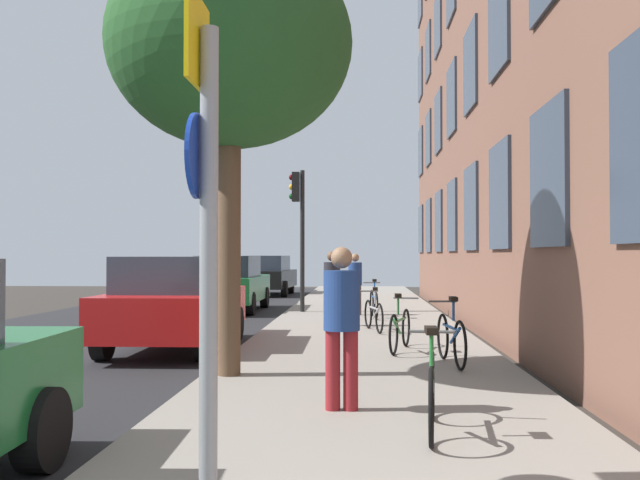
% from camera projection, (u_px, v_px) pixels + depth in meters
% --- Properties ---
extents(ground_plane, '(41.80, 41.80, 0.00)m').
position_uv_depth(ground_plane, '(209.00, 328.00, 15.99)').
color(ground_plane, '#332D28').
extents(road_asphalt, '(7.00, 38.00, 0.01)m').
position_uv_depth(road_asphalt, '(118.00, 327.00, 16.11)').
color(road_asphalt, '#232326').
rests_on(road_asphalt, ground).
extents(sidewalk, '(4.20, 38.00, 0.12)m').
position_uv_depth(sidewalk, '(363.00, 326.00, 15.79)').
color(sidewalk, gray).
rests_on(sidewalk, ground).
extents(sign_post, '(0.16, 0.60, 3.23)m').
position_uv_depth(sign_post, '(205.00, 206.00, 4.59)').
color(sign_post, gray).
rests_on(sign_post, sidewalk).
extents(traffic_light, '(0.43, 0.24, 3.84)m').
position_uv_depth(traffic_light, '(299.00, 215.00, 19.19)').
color(traffic_light, black).
rests_on(traffic_light, sidewalk).
extents(tree_near, '(3.17, 3.17, 5.61)m').
position_uv_depth(tree_near, '(230.00, 46.00, 9.11)').
color(tree_near, brown).
rests_on(tree_near, sidewalk).
extents(bicycle_0, '(0.42, 1.62, 0.93)m').
position_uv_depth(bicycle_0, '(432.00, 391.00, 6.10)').
color(bicycle_0, black).
rests_on(bicycle_0, sidewalk).
extents(bicycle_1, '(0.42, 1.72, 0.96)m').
position_uv_depth(bicycle_1, '(451.00, 338.00, 9.89)').
color(bicycle_1, black).
rests_on(bicycle_1, sidewalk).
extents(bicycle_2, '(0.56, 1.68, 0.92)m').
position_uv_depth(bicycle_2, '(400.00, 328.00, 11.32)').
color(bicycle_2, black).
rests_on(bicycle_2, sidewalk).
extents(bicycle_3, '(0.50, 1.59, 0.89)m').
position_uv_depth(bicycle_3, '(374.00, 314.00, 14.25)').
color(bicycle_3, black).
rests_on(bicycle_3, sidewalk).
extents(bicycle_4, '(0.42, 1.66, 0.95)m').
position_uv_depth(bicycle_4, '(374.00, 303.00, 17.24)').
color(bicycle_4, black).
rests_on(bicycle_4, sidewalk).
extents(pedestrian_0, '(0.50, 0.50, 1.62)m').
position_uv_depth(pedestrian_0, '(342.00, 317.00, 7.00)').
color(pedestrian_0, maroon).
rests_on(pedestrian_0, sidewalk).
extents(pedestrian_1, '(0.47, 0.47, 1.62)m').
position_uv_depth(pedestrian_1, '(332.00, 283.00, 15.32)').
color(pedestrian_1, maroon).
rests_on(pedestrian_1, sidewalk).
extents(pedestrian_2, '(0.44, 0.44, 1.57)m').
position_uv_depth(pedestrian_2, '(355.00, 280.00, 18.11)').
color(pedestrian_2, '#4C4742').
rests_on(pedestrian_2, sidewalk).
extents(car_1, '(1.83, 4.33, 1.62)m').
position_uv_depth(car_1, '(176.00, 302.00, 12.28)').
color(car_1, red).
rests_on(car_1, road_asphalt).
extents(car_2, '(1.86, 4.47, 1.62)m').
position_uv_depth(car_2, '(230.00, 283.00, 20.62)').
color(car_2, '#19662D').
rests_on(car_2, road_asphalt).
extents(car_3, '(2.01, 4.33, 1.62)m').
position_uv_depth(car_3, '(268.00, 275.00, 28.94)').
color(car_3, black).
rests_on(car_3, road_asphalt).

